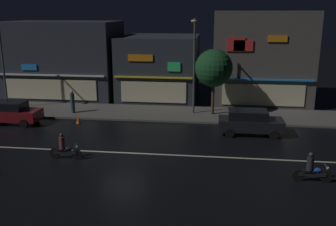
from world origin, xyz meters
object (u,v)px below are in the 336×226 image
object	(u,v)px
parked_car_trailing	(250,122)
motorcycle_lead	(312,170)
streetlamp_mid	(194,59)
pedestrian_on_sidewalk	(73,102)
motorcycle_opposite_lane	(64,148)
streetlamp_west	(1,63)
parked_car_near_kerb	(10,112)
traffic_cone	(78,120)

from	to	relation	value
parked_car_trailing	motorcycle_lead	world-z (taller)	parked_car_trailing
streetlamp_mid	pedestrian_on_sidewalk	world-z (taller)	streetlamp_mid
pedestrian_on_sidewalk	motorcycle_opposite_lane	size ratio (longest dim) A/B	0.96
pedestrian_on_sidewalk	parked_car_trailing	xyz separation A→B (m)	(13.73, -3.42, -0.12)
motorcycle_opposite_lane	streetlamp_west	bearing A→B (deg)	-49.99
parked_car_trailing	motorcycle_opposite_lane	world-z (taller)	parked_car_trailing
parked_car_near_kerb	motorcycle_lead	size ratio (longest dim) A/B	2.26
parked_car_near_kerb	pedestrian_on_sidewalk	bearing A→B (deg)	40.07
parked_car_near_kerb	motorcycle_opposite_lane	distance (m)	9.08
parked_car_trailing	motorcycle_opposite_lane	xyz separation A→B (m)	(-10.71, -5.81, -0.24)
motorcycle_lead	traffic_cone	world-z (taller)	motorcycle_lead
pedestrian_on_sidewalk	parked_car_near_kerb	xyz separation A→B (m)	(-3.64, -3.07, -0.12)
streetlamp_mid	parked_car_trailing	bearing A→B (deg)	-46.93
parked_car_trailing	parked_car_near_kerb	bearing A→B (deg)	178.84
streetlamp_west	motorcycle_opposite_lane	size ratio (longest dim) A/B	3.40
streetlamp_west	parked_car_trailing	bearing A→B (deg)	-11.48
streetlamp_west	motorcycle_opposite_lane	world-z (taller)	streetlamp_west
traffic_cone	streetlamp_west	bearing A→B (deg)	157.86
motorcycle_opposite_lane	traffic_cone	distance (m)	7.03
pedestrian_on_sidewalk	motorcycle_opposite_lane	distance (m)	9.71
parked_car_trailing	traffic_cone	size ratio (longest dim) A/B	7.82
streetlamp_west	motorcycle_lead	world-z (taller)	streetlamp_west
streetlamp_west	pedestrian_on_sidewalk	world-z (taller)	streetlamp_west
motorcycle_opposite_lane	pedestrian_on_sidewalk	bearing A→B (deg)	-74.70
streetlamp_west	motorcycle_opposite_lane	distance (m)	13.82
parked_car_near_kerb	motorcycle_opposite_lane	size ratio (longest dim) A/B	2.26
motorcycle_lead	motorcycle_opposite_lane	xyz separation A→B (m)	(-13.08, 1.35, 0.00)
parked_car_trailing	motorcycle_lead	xyz separation A→B (m)	(2.37, -7.16, -0.24)
streetlamp_west	pedestrian_on_sidewalk	distance (m)	6.82
pedestrian_on_sidewalk	parked_car_trailing	bearing A→B (deg)	-25.93
streetlamp_west	motorcycle_opposite_lane	xyz separation A→B (m)	(9.11, -9.83, -3.36)
pedestrian_on_sidewalk	parked_car_near_kerb	world-z (taller)	pedestrian_on_sidewalk
parked_car_trailing	pedestrian_on_sidewalk	bearing A→B (deg)	166.02
streetlamp_west	traffic_cone	bearing A→B (deg)	-22.14
motorcycle_lead	streetlamp_mid	bearing A→B (deg)	-55.14
streetlamp_mid	traffic_cone	bearing A→B (deg)	-158.13
parked_car_trailing	traffic_cone	bearing A→B (deg)	175.36
parked_car_near_kerb	motorcycle_lead	world-z (taller)	parked_car_near_kerb
parked_car_near_kerb	traffic_cone	xyz separation A→B (m)	(4.97, 0.65, -0.59)
streetlamp_west	motorcycle_lead	size ratio (longest dim) A/B	3.40
parked_car_trailing	motorcycle_opposite_lane	size ratio (longest dim) A/B	2.26
motorcycle_lead	motorcycle_opposite_lane	size ratio (longest dim) A/B	1.00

